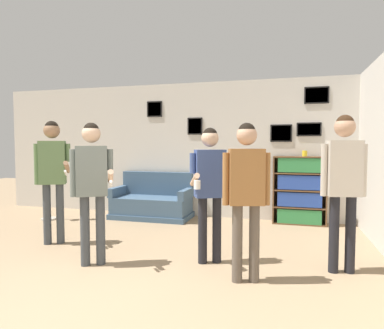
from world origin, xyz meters
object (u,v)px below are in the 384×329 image
object	(u,v)px
person_player_foreground_left	(53,168)
drinking_cup	(305,153)
person_watcher_holding_cup	(210,181)
person_spectator_near_bookshelf	(246,185)
couch	(153,203)
floor_lamp	(48,164)
person_spectator_far_right	(344,175)
bookshelf	(299,190)
person_player_foreground_center	(92,178)

from	to	relation	value
person_player_foreground_left	drinking_cup	xyz separation A→B (m)	(3.59, 2.28, 0.18)
person_watcher_holding_cup	person_spectator_near_bookshelf	size ratio (longest dim) A/B	0.99
person_player_foreground_left	couch	bearing A→B (deg)	71.28
floor_lamp	person_spectator_near_bookshelf	size ratio (longest dim) A/B	0.90
person_spectator_far_right	bookshelf	bearing A→B (deg)	99.26
floor_lamp	person_spectator_near_bookshelf	world-z (taller)	person_spectator_near_bookshelf
floor_lamp	person_watcher_holding_cup	world-z (taller)	person_watcher_holding_cup
person_player_foreground_left	person_watcher_holding_cup	size ratio (longest dim) A/B	1.08
person_player_foreground_left	person_spectator_far_right	xyz separation A→B (m)	(3.90, -0.09, -0.01)
floor_lamp	person_spectator_far_right	size ratio (longest dim) A/B	0.85
person_spectator_far_right	drinking_cup	world-z (taller)	person_spectator_far_right
person_spectator_far_right	person_spectator_near_bookshelf	bearing A→B (deg)	-151.39
person_player_foreground_left	person_player_foreground_center	size ratio (longest dim) A/B	1.05
person_player_foreground_center	person_spectator_far_right	size ratio (longest dim) A/B	0.96
person_spectator_near_bookshelf	person_player_foreground_left	bearing A→B (deg)	167.24
couch	person_player_foreground_center	distance (m)	2.84
couch	person_spectator_far_right	bearing A→B (deg)	-34.34
person_spectator_near_bookshelf	drinking_cup	xyz separation A→B (m)	(0.72, 2.93, 0.26)
floor_lamp	person_spectator_far_right	bearing A→B (deg)	-16.02
bookshelf	person_player_foreground_center	xyz separation A→B (m)	(-2.47, -2.91, 0.44)
person_player_foreground_left	person_spectator_far_right	world-z (taller)	person_player_foreground_left
floor_lamp	person_spectator_near_bookshelf	distance (m)	4.51
person_spectator_near_bookshelf	person_spectator_far_right	size ratio (longest dim) A/B	0.94
person_player_foreground_left	person_player_foreground_center	world-z (taller)	person_player_foreground_left
person_player_foreground_left	drinking_cup	world-z (taller)	person_player_foreground_left
person_player_foreground_left	person_spectator_near_bookshelf	xyz separation A→B (m)	(2.87, -0.65, -0.09)
person_player_foreground_left	floor_lamp	bearing A→B (deg)	130.60
bookshelf	drinking_cup	size ratio (longest dim) A/B	11.86
couch	floor_lamp	bearing A→B (deg)	-158.84
floor_lamp	person_player_foreground_center	xyz separation A→B (m)	(2.20, -1.99, -0.02)
floor_lamp	person_spectator_near_bookshelf	bearing A→B (deg)	-26.46
person_player_foreground_center	person_spectator_far_right	distance (m)	2.91
bookshelf	person_watcher_holding_cup	bearing A→B (deg)	-114.64
drinking_cup	person_player_foreground_center	bearing A→B (deg)	-131.21
bookshelf	person_player_foreground_left	size ratio (longest dim) A/B	0.69
drinking_cup	person_watcher_holding_cup	bearing A→B (deg)	-116.19
couch	person_player_foreground_center	size ratio (longest dim) A/B	0.91
person_player_foreground_center	person_watcher_holding_cup	bearing A→B (deg)	18.65
couch	person_watcher_holding_cup	distance (m)	2.91
drinking_cup	person_spectator_near_bookshelf	bearing A→B (deg)	-103.73
bookshelf	person_watcher_holding_cup	xyz separation A→B (m)	(-1.13, -2.46, 0.40)
couch	floor_lamp	distance (m)	2.16
person_spectator_near_bookshelf	drinking_cup	distance (m)	3.03
bookshelf	floor_lamp	distance (m)	4.79
floor_lamp	person_player_foreground_left	xyz separation A→B (m)	(1.17, -1.36, 0.04)
person_player_foreground_left	drinking_cup	bearing A→B (deg)	32.43
person_player_foreground_left	person_player_foreground_center	distance (m)	1.22
person_player_foreground_center	person_spectator_far_right	bearing A→B (deg)	10.69
bookshelf	person_spectator_near_bookshelf	xyz separation A→B (m)	(-0.63, -2.93, 0.41)
floor_lamp	person_spectator_far_right	distance (m)	5.27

